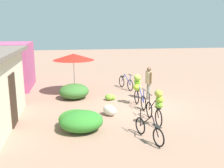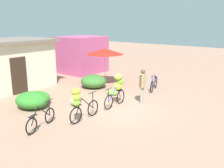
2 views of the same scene
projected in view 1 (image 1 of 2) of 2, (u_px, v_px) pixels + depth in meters
ground_plane at (141, 107)px, 12.36m from camera, size 60.00×60.00×0.00m
shop_pink at (7, 66)px, 15.71m from camera, size 3.20×2.80×2.73m
hedge_bush_front_left at (81, 121)px, 9.45m from camera, size 1.38×1.59×0.74m
hedge_bush_front_right at (75, 119)px, 9.84m from camera, size 1.16×1.27×0.64m
hedge_bush_mid at (74, 91)px, 13.64m from camera, size 1.49×1.55×0.78m
market_umbrella at (74, 57)px, 14.26m from camera, size 2.26×2.26×2.24m
bicycle_leftmost at (149, 130)px, 8.70m from camera, size 1.64×0.54×0.93m
bicycle_near_pile at (157, 104)px, 9.96m from camera, size 1.71×0.37×1.42m
bicycle_center_loaded at (138, 87)px, 12.41m from camera, size 1.66×0.47×1.49m
bicycle_by_shop at (126, 83)px, 15.74m from camera, size 1.68×0.55×0.97m
banana_pile_on_ground at (110, 97)px, 13.40m from camera, size 0.60×0.67×0.32m
produce_sack at (110, 110)px, 11.13m from camera, size 0.83×0.74×0.44m
person_vendor at (149, 80)px, 13.38m from camera, size 0.57×0.26×1.68m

